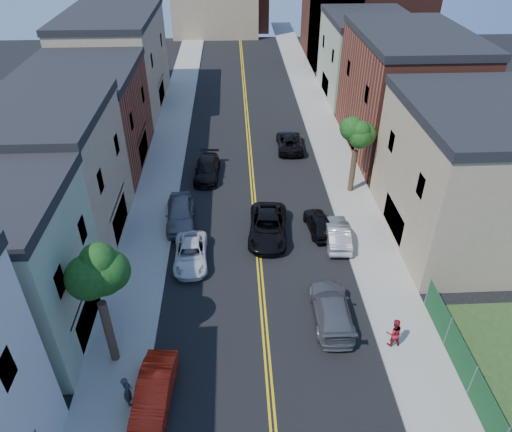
{
  "coord_description": "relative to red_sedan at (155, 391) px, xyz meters",
  "views": [
    {
      "loc": [
        -1.38,
        -2.32,
        20.13
      ],
      "look_at": [
        -0.08,
        23.94,
        2.0
      ],
      "focal_mm": 33.01,
      "sensor_mm": 36.0,
      "label": 1
    }
  ],
  "objects": [
    {
      "name": "sidewalk_left",
      "position": [
        -2.4,
        28.51,
        -0.65
      ],
      "size": [
        3.2,
        100.0,
        0.15
      ],
      "primitive_type": "cube",
      "color": "gray",
      "rests_on": "ground"
    },
    {
      "name": "tree_left_mid",
      "position": [
        -2.38,
        2.52,
        5.85
      ],
      "size": [
        5.2,
        5.2,
        9.29
      ],
      "color": "#3B2C1D",
      "rests_on": "sidewalk_left"
    },
    {
      "name": "bldg_left_brick",
      "position": [
        -8.5,
        24.51,
        3.27
      ],
      "size": [
        9.0,
        12.0,
        8.0
      ],
      "primitive_type": "cube",
      "color": "brown",
      "rests_on": "ground"
    },
    {
      "name": "bldg_right_tan",
      "position": [
        19.5,
        12.51,
        3.77
      ],
      "size": [
        9.0,
        12.0,
        9.0
      ],
      "primitive_type": "cube",
      "color": "#998466",
      "rests_on": "ground"
    },
    {
      "name": "grey_car_left",
      "position": [
        0.0,
        14.73,
        0.13
      ],
      "size": [
        2.37,
        5.16,
        1.71
      ],
      "primitive_type": "imported",
      "rotation": [
        0.0,
        0.0,
        0.07
      ],
      "color": "slate",
      "rests_on": "ground"
    },
    {
      "name": "sidewalk_right",
      "position": [
        13.4,
        28.51,
        -0.65
      ],
      "size": [
        3.2,
        100.0,
        0.15
      ],
      "primitive_type": "cube",
      "color": "gray",
      "rests_on": "ground"
    },
    {
      "name": "curb_right",
      "position": [
        11.65,
        28.51,
        -0.65
      ],
      "size": [
        0.3,
        100.0,
        0.15
      ],
      "primitive_type": "cube",
      "color": "gray",
      "rests_on": "ground"
    },
    {
      "name": "pedestrian_left",
      "position": [
        -1.2,
        -0.15,
        0.3
      ],
      "size": [
        0.58,
        0.74,
        1.76
      ],
      "primitive_type": "imported",
      "rotation": [
        0.0,
        0.0,
        1.85
      ],
      "color": "#27282F",
      "rests_on": "sidewalk_left"
    },
    {
      "name": "silver_car_right",
      "position": [
        11.0,
        11.92,
        -0.02
      ],
      "size": [
        1.77,
        4.42,
        1.43
      ],
      "primitive_type": "imported",
      "rotation": [
        0.0,
        0.0,
        3.08
      ],
      "color": "#ADAFB5",
      "rests_on": "ground"
    },
    {
      "name": "black_car_left",
      "position": [
        1.7,
        21.57,
        -0.01
      ],
      "size": [
        2.3,
        5.06,
        1.43
      ],
      "primitive_type": "imported",
      "rotation": [
        0.0,
        0.0,
        -0.06
      ],
      "color": "black",
      "rests_on": "ground"
    },
    {
      "name": "white_pickup",
      "position": [
        1.03,
        10.29,
        -0.09
      ],
      "size": [
        2.28,
        4.68,
        1.28
      ],
      "primitive_type": "imported",
      "rotation": [
        0.0,
        0.0,
        0.03
      ],
      "color": "silver",
      "rests_on": "ground"
    },
    {
      "name": "tree_right_far",
      "position": [
        13.42,
        18.52,
        5.03
      ],
      "size": [
        4.4,
        4.4,
        8.03
      ],
      "color": "#3B2C1D",
      "rests_on": "sidewalk_right"
    },
    {
      "name": "pedestrian_right",
      "position": [
        12.2,
        2.69,
        0.3
      ],
      "size": [
        0.9,
        0.72,
        1.77
      ],
      "primitive_type": "imported",
      "rotation": [
        0.0,
        0.0,
        3.2
      ],
      "color": "maroon",
      "rests_on": "sidewalk_right"
    },
    {
      "name": "dark_car_right_far",
      "position": [
        9.3,
        26.54,
        -0.03
      ],
      "size": [
        2.44,
        5.08,
        1.4
      ],
      "primitive_type": "imported",
      "rotation": [
        0.0,
        0.0,
        3.12
      ],
      "color": "black",
      "rests_on": "ground"
    },
    {
      "name": "black_suv_lane",
      "position": [
        6.27,
        12.87,
        0.06
      ],
      "size": [
        3.12,
        5.88,
        1.57
      ],
      "primitive_type": "imported",
      "rotation": [
        0.0,
        0.0,
        -0.09
      ],
      "color": "black",
      "rests_on": "ground"
    },
    {
      "name": "bldg_left_tan_far",
      "position": [
        -8.5,
        38.51,
        4.02
      ],
      "size": [
        9.0,
        16.0,
        9.5
      ],
      "primitive_type": "cube",
      "color": "#998466",
      "rests_on": "ground"
    },
    {
      "name": "fence_right",
      "position": [
        15.0,
        -1.99,
        0.37
      ],
      "size": [
        0.04,
        15.0,
        1.9
      ],
      "primitive_type": "cube",
      "color": "#143F1E",
      "rests_on": "sidewalk_right"
    },
    {
      "name": "church",
      "position": [
        21.83,
        55.58,
        6.52
      ],
      "size": [
        16.2,
        14.2,
        22.6
      ],
      "color": "#4C2319",
      "rests_on": "ground"
    },
    {
      "name": "bldg_left_tan_near",
      "position": [
        -8.5,
        13.51,
        3.77
      ],
      "size": [
        9.0,
        10.0,
        9.0
      ],
      "primitive_type": "cube",
      "color": "#998466",
      "rests_on": "ground"
    },
    {
      "name": "black_car_right",
      "position": [
        9.98,
        13.23,
        -0.06
      ],
      "size": [
        2.04,
        4.11,
        1.35
      ],
      "primitive_type": "imported",
      "rotation": [
        0.0,
        0.0,
        3.26
      ],
      "color": "black",
      "rests_on": "ground"
    },
    {
      "name": "bldg_right_palegrn",
      "position": [
        19.5,
        40.51,
        3.52
      ],
      "size": [
        9.0,
        12.0,
        8.5
      ],
      "primitive_type": "cube",
      "color": "gray",
      "rests_on": "ground"
    },
    {
      "name": "grey_car_right",
      "position": [
        9.3,
        4.79,
        0.03
      ],
      "size": [
        2.25,
        5.29,
        1.52
      ],
      "primitive_type": "imported",
      "rotation": [
        0.0,
        0.0,
        3.12
      ],
      "color": "#515358",
      "rests_on": "ground"
    },
    {
      "name": "curb_left",
      "position": [
        -0.65,
        28.51,
        -0.65
      ],
      "size": [
        0.3,
        100.0,
        0.15
      ],
      "primitive_type": "cube",
      "color": "gray",
      "rests_on": "ground"
    },
    {
      "name": "red_sedan",
      "position": [
        0.0,
        0.0,
        0.0
      ],
      "size": [
        1.92,
        4.54,
        1.46
      ],
      "primitive_type": "imported",
      "rotation": [
        0.0,
        0.0,
        -0.09
      ],
      "color": "red",
      "rests_on": "ground"
    },
    {
      "name": "bldg_right_brick",
      "position": [
        19.5,
        26.51,
        4.27
      ],
      "size": [
        9.0,
        14.0,
        10.0
      ],
      "primitive_type": "cube",
      "color": "brown",
      "rests_on": "ground"
    }
  ]
}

